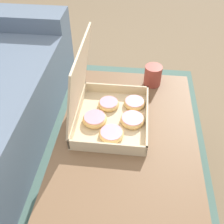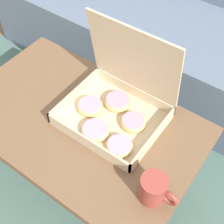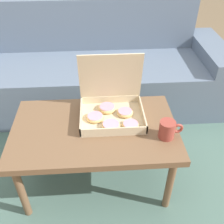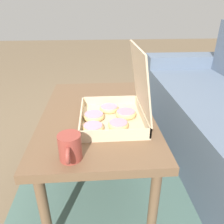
% 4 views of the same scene
% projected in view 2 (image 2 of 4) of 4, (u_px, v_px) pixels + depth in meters
% --- Properties ---
extents(ground_plane, '(12.00, 12.00, 0.00)m').
position_uv_depth(ground_plane, '(106.00, 153.00, 1.69)').
color(ground_plane, '#756047').
extents(area_rug, '(2.47, 1.92, 0.01)m').
position_uv_depth(area_rug, '(136.00, 117.00, 1.84)').
color(area_rug, '#4C6B60').
rests_on(area_rug, ground_plane).
extents(couch, '(2.35, 0.81, 0.89)m').
position_uv_depth(couch, '(185.00, 33.00, 1.86)').
color(couch, slate).
rests_on(couch, ground_plane).
extents(coffee_table, '(0.97, 0.59, 0.48)m').
position_uv_depth(coffee_table, '(80.00, 127.00, 1.27)').
color(coffee_table, brown).
rests_on(coffee_table, ground_plane).
extents(pastry_box, '(0.38, 0.32, 0.37)m').
position_uv_depth(pastry_box, '(116.00, 107.00, 1.20)').
color(pastry_box, beige).
rests_on(pastry_box, coffee_table).
extents(coffee_mug, '(0.14, 0.09, 0.11)m').
position_uv_depth(coffee_mug, '(154.00, 189.00, 0.99)').
color(coffee_mug, '#993D33').
rests_on(coffee_mug, coffee_table).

